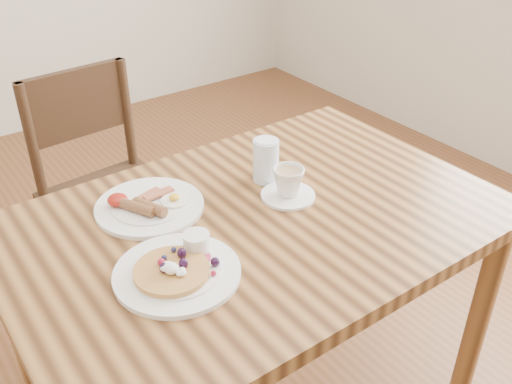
# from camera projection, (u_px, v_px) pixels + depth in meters

# --- Properties ---
(dining_table) EXTENTS (1.20, 0.80, 0.75)m
(dining_table) POSITION_uv_depth(u_px,v_px,m) (256.00, 249.00, 1.44)
(dining_table) COLOR #925E2E
(dining_table) RESTS_ON ground
(chair_far) EXTENTS (0.45, 0.45, 0.88)m
(chair_far) POSITION_uv_depth(u_px,v_px,m) (106.00, 185.00, 2.01)
(chair_far) COLOR #341F12
(chair_far) RESTS_ON ground
(pancake_plate) EXTENTS (0.27, 0.27, 0.06)m
(pancake_plate) POSITION_uv_depth(u_px,v_px,m) (178.00, 269.00, 1.20)
(pancake_plate) COLOR white
(pancake_plate) RESTS_ON dining_table
(breakfast_plate) EXTENTS (0.27, 0.27, 0.04)m
(breakfast_plate) POSITION_uv_depth(u_px,v_px,m) (148.00, 205.00, 1.41)
(breakfast_plate) COLOR white
(breakfast_plate) RESTS_ON dining_table
(teacup_saucer) EXTENTS (0.14, 0.14, 0.08)m
(teacup_saucer) POSITION_uv_depth(u_px,v_px,m) (288.00, 185.00, 1.45)
(teacup_saucer) COLOR white
(teacup_saucer) RESTS_ON dining_table
(water_glass) EXTENTS (0.07, 0.07, 0.12)m
(water_glass) POSITION_uv_depth(u_px,v_px,m) (266.00, 161.00, 1.51)
(water_glass) COLOR silver
(water_glass) RESTS_ON dining_table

